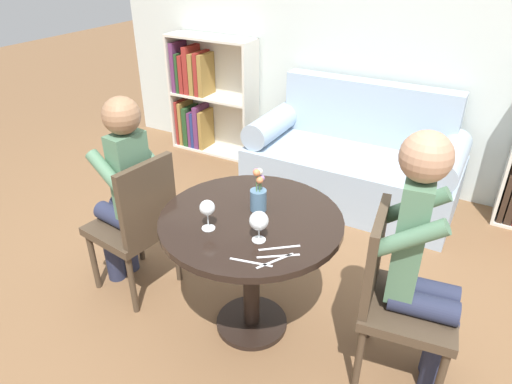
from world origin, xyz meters
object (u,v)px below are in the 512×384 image
bookshelf_left (204,96)px  wine_glass_left (207,209)px  person_right (423,262)px  chair_right (395,293)px  couch (353,163)px  wine_glass_right (259,222)px  flower_vase (258,194)px  chair_left (138,221)px  person_left (125,192)px

bookshelf_left → wine_glass_left: (1.52, -2.13, 0.29)m
person_right → bookshelf_left: bearing=45.2°
bookshelf_left → chair_right: bearing=-38.3°
chair_right → wine_glass_left: chair_right is taller
couch → wine_glass_right: (0.13, -1.83, 0.51)m
wine_glass_right → flower_vase: size_ratio=0.64×
chair_left → couch: bearing=164.7°
chair_left → bookshelf_left: bearing=-147.8°
couch → flower_vase: bearing=-90.2°
chair_right → person_right: 0.22m
chair_left → wine_glass_left: (0.60, -0.13, 0.34)m
couch → wine_glass_left: 1.94m
couch → chair_right: size_ratio=1.84×
wine_glass_left → wine_glass_right: (0.26, 0.03, -0.01)m
chair_right → wine_glass_left: bearing=98.7°
bookshelf_left → wine_glass_left: 2.63m
bookshelf_left → couch: bearing=-9.1°
chair_left → person_left: size_ratio=0.73×
couch → person_right: size_ratio=1.28×
couch → chair_right: couch is taller
bookshelf_left → wine_glass_right: bearing=-49.7°
couch → person_left: (-0.82, -1.71, 0.34)m
couch → flower_vase: size_ratio=7.08×
chair_left → chair_right: same height
couch → bookshelf_left: size_ratio=1.46×
wine_glass_left → bookshelf_left: bearing=125.5°
wine_glass_right → flower_vase: (-0.13, 0.23, -0.01)m
person_left → wine_glass_left: (0.69, -0.15, 0.18)m
person_left → person_right: 1.63m
bookshelf_left → chair_left: size_ratio=1.26×
bookshelf_left → person_right: person_right is taller
chair_right → wine_glass_right: chair_right is taller
wine_glass_left → person_right: bearing=16.2°
flower_vase → wine_glass_right: bearing=-60.6°
bookshelf_left → person_left: person_left is taller
couch → flower_vase: 1.67m
flower_vase → chair_left: bearing=-169.6°
chair_right → flower_vase: bearing=81.3°
bookshelf_left → person_right: size_ratio=0.88×
couch → chair_left: size_ratio=1.84×
couch → wine_glass_right: bearing=-86.1°
person_left → wine_glass_right: size_ratio=8.22×
couch → wine_glass_left: bearing=-94.0°
bookshelf_left → chair_left: 2.20m
chair_right → person_left: 1.56m
chair_left → wine_glass_right: 0.92m
bookshelf_left → wine_glass_right: 2.76m
wine_glass_right → chair_right: bearing=20.1°
bookshelf_left → chair_left: bookshelf_left is taller
wine_glass_left → flower_vase: bearing=65.0°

